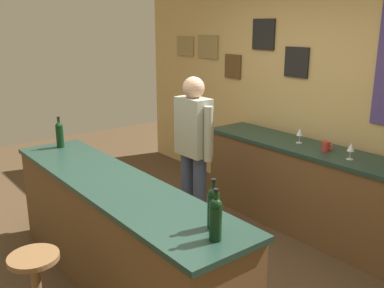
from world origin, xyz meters
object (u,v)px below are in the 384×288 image
bar_stool (37,286)px  wine_glass_a (300,133)px  wine_bottle_b (213,206)px  wine_bottle_a (60,134)px  wine_glass_b (351,148)px  bartender (193,147)px  wine_bottle_c (216,218)px  coffee_mug (326,146)px

bar_stool → wine_glass_a: size_ratio=4.39×
wine_bottle_b → wine_bottle_a: bearing=-178.8°
bar_stool → wine_bottle_a: 1.77m
bar_stool → wine_glass_a: bearing=93.2°
wine_glass_b → wine_bottle_a: bearing=-135.2°
wine_bottle_b → wine_glass_b: 1.92m
wine_bottle_a → wine_glass_a: (1.31, 2.03, -0.05)m
bar_stool → bartender: bearing=109.1°
wine_glass_a → wine_glass_b: size_ratio=1.00×
bartender → wine_bottle_c: size_ratio=5.29×
wine_glass_b → wine_bottle_b: bearing=-81.5°
bartender → bar_stool: bearing=-70.9°
wine_bottle_a → wine_bottle_b: size_ratio=1.00×
wine_bottle_b → coffee_mug: size_ratio=2.45×
bartender → coffee_mug: (0.81, 1.00, 0.01)m
wine_bottle_b → wine_glass_a: size_ratio=1.97×
wine_bottle_a → wine_bottle_b: 2.24m
wine_bottle_b → bartender: bearing=145.6°
bar_stool → wine_bottle_b: (0.77, 0.83, 0.60)m
wine_bottle_a → coffee_mug: wine_bottle_a is taller
wine_bottle_c → wine_bottle_a: bearing=178.9°
wine_bottle_c → coffee_mug: (-0.70, 2.04, -0.11)m
bar_stool → wine_bottle_c: (0.89, 0.74, 0.60)m
bar_stool → wine_glass_b: 2.82m
wine_glass_a → coffee_mug: size_ratio=1.24×
bar_stool → wine_glass_b: wine_glass_b is taller
wine_bottle_b → wine_glass_b: bearing=98.5°
wine_glass_b → wine_glass_a: bearing=171.8°
wine_bottle_a → wine_glass_b: wine_bottle_a is taller
wine_bottle_c → wine_glass_a: wine_bottle_c is taller
wine_glass_a → wine_glass_b: (0.64, -0.09, 0.00)m
bartender → bar_stool: bartender is taller
bar_stool → coffee_mug: size_ratio=5.44×
bartender → coffee_mug: bearing=51.1°
bar_stool → coffee_mug: coffee_mug is taller
bar_stool → coffee_mug: (0.19, 2.78, 0.49)m
bartender → coffee_mug: size_ratio=12.96×
wine_bottle_c → wine_glass_a: 2.33m
wine_bottle_b → bar_stool: bearing=-132.8°
wine_bottle_b → wine_glass_a: (-0.93, 1.99, -0.05)m
bar_stool → coffee_mug: 2.83m
bartender → wine_bottle_c: (1.51, -1.04, 0.12)m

